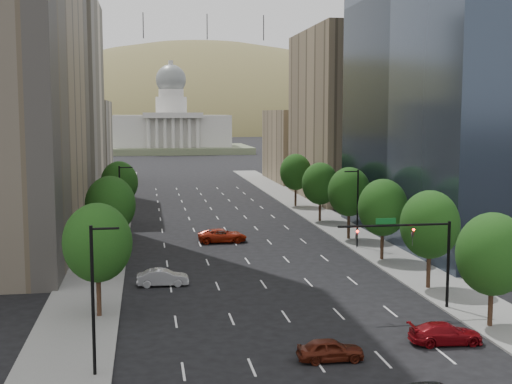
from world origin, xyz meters
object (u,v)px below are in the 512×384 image
car_red_near (446,333)px  traffic_signal (419,245)px  car_maroon (330,350)px  capitol (172,130)px  car_silver (163,278)px  car_red_far (222,236)px

car_red_near → traffic_signal: bearing=-5.7°
traffic_signal → car_red_near: 9.06m
traffic_signal → car_maroon: bearing=-135.1°
traffic_signal → capitol: 219.99m
car_maroon → car_silver: size_ratio=0.91×
car_maroon → capitol: bearing=1.1°
car_maroon → car_silver: 22.78m
car_red_far → car_maroon: bearing=-177.9°
car_maroon → car_red_near: bearing=-76.7°
capitol → car_red_far: (-1.40, -188.91, -7.77)m
car_red_far → car_silver: bearing=158.0°
car_red_near → car_maroon: 8.67m
car_maroon → traffic_signal: bearing=-44.2°
traffic_signal → car_silver: size_ratio=1.98×
car_maroon → car_red_far: (-2.25, 40.46, 0.10)m
car_red_near → car_maroon: car_red_near is taller
car_silver → car_red_far: car_red_far is taller
traffic_signal → car_silver: 22.79m
car_red_near → car_red_far: car_red_far is taller
car_maroon → car_red_far: size_ratio=0.72×
traffic_signal → capitol: (-10.53, 219.71, 3.40)m
car_red_far → traffic_signal: bearing=-160.0°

